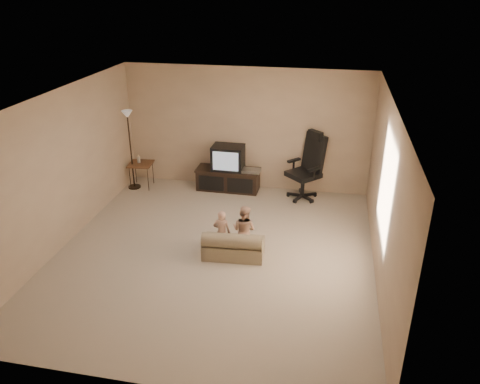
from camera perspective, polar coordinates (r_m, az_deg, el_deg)
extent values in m
plane|color=#B2A28D|center=(7.62, -3.10, -7.46)|extent=(5.50, 5.50, 0.00)
plane|color=white|center=(6.64, -3.60, 11.14)|extent=(5.50, 5.50, 0.00)
plane|color=tan|center=(9.56, 0.78, 7.66)|extent=(5.00, 0.00, 5.00)
plane|color=tan|center=(4.77, -11.70, -11.88)|extent=(5.00, 0.00, 5.00)
plane|color=tan|center=(8.00, -20.97, 2.51)|extent=(0.00, 5.50, 5.50)
plane|color=tan|center=(6.89, 17.25, -0.48)|extent=(0.00, 5.50, 5.50)
cube|color=black|center=(9.74, -1.46, 1.44)|extent=(1.28, 0.46, 0.41)
cube|color=black|center=(9.65, -1.47, 2.71)|extent=(1.31, 0.50, 0.04)
cube|color=black|center=(9.60, -3.51, 1.07)|extent=(0.53, 0.02, 0.31)
cube|color=black|center=(9.47, -0.01, 0.78)|extent=(0.53, 0.02, 0.31)
cube|color=black|center=(9.57, -1.47, 4.23)|extent=(0.64, 0.46, 0.50)
cube|color=silver|center=(9.36, -1.79, 3.75)|extent=(0.52, 0.01, 0.39)
cube|color=#AEAEB0|center=(9.50, 1.40, 2.63)|extent=(0.37, 0.26, 0.05)
cylinder|color=black|center=(9.39, 7.64, 0.74)|extent=(0.08, 0.08, 0.43)
cube|color=black|center=(9.29, 7.72, 2.14)|extent=(0.77, 0.77, 0.10)
cube|color=black|center=(9.32, 9.04, 4.76)|extent=(0.51, 0.50, 0.76)
cube|color=black|center=(9.21, 9.19, 6.85)|extent=(0.31, 0.30, 0.17)
cube|color=black|center=(9.42, 6.59, 3.86)|extent=(0.26, 0.27, 0.04)
cube|color=black|center=(9.02, 9.05, 2.76)|extent=(0.26, 0.27, 0.04)
cube|color=brown|center=(9.97, -12.02, 3.37)|extent=(0.52, 0.52, 0.03)
cylinder|color=black|center=(9.96, -13.25, 1.63)|extent=(0.01, 0.01, 0.52)
cylinder|color=black|center=(9.85, -11.15, 1.55)|extent=(0.01, 0.01, 0.52)
cylinder|color=black|center=(10.29, -12.60, 2.45)|extent=(0.01, 0.01, 0.52)
cylinder|color=black|center=(10.18, -10.56, 2.39)|extent=(0.01, 0.01, 0.52)
cylinder|color=beige|center=(9.99, -12.25, 3.89)|extent=(0.07, 0.07, 0.13)
cone|color=beige|center=(9.96, -12.30, 4.37)|extent=(0.05, 0.05, 0.05)
cylinder|color=black|center=(10.15, -12.73, 0.63)|extent=(0.26, 0.26, 0.03)
cylinder|color=black|center=(9.87, -13.15, 4.76)|extent=(0.03, 0.03, 1.57)
cone|color=beige|center=(9.63, -13.60, 9.20)|extent=(0.22, 0.22, 0.15)
cube|color=gray|center=(7.50, -0.79, -6.85)|extent=(0.99, 0.58, 0.25)
cylinder|color=gray|center=(7.25, -0.99, -5.99)|extent=(0.95, 0.29, 0.23)
imported|color=tan|center=(7.43, -2.24, -4.94)|extent=(0.28, 0.21, 0.76)
imported|color=tan|center=(7.41, 0.50, -4.65)|extent=(0.46, 0.34, 0.84)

